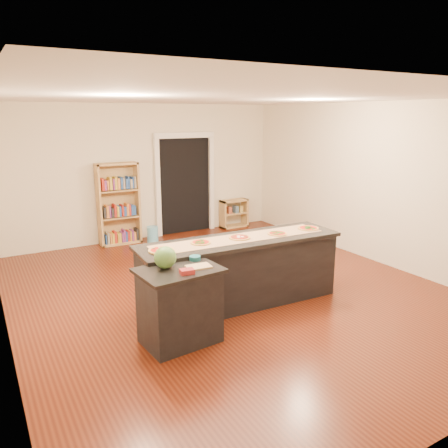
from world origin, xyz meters
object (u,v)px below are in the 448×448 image
kitchen_island (240,271)px  side_counter (180,305)px  low_shelf (234,213)px  watermelon (165,257)px  bookshelf (119,204)px  waste_bin (153,234)px

kitchen_island → side_counter: (-1.17, -0.55, -0.02)m
low_shelf → side_counter: bearing=-128.0°
watermelon → bookshelf: bearing=80.1°
watermelon → low_shelf: bearing=50.4°
low_shelf → bookshelf: bearing=-179.8°
low_shelf → waste_bin: size_ratio=1.96×
bookshelf → kitchen_island: bearing=-81.6°
side_counter → watermelon: watermelon is taller
bookshelf → waste_bin: bearing=-22.2°
waste_bin → low_shelf: bearing=6.8°
low_shelf → waste_bin: low_shelf is taller
kitchen_island → bookshelf: (-0.55, 3.73, 0.35)m
kitchen_island → waste_bin: size_ratio=8.58×
side_counter → bookshelf: bookshelf is taller
low_shelf → watermelon: 5.48m
kitchen_island → side_counter: size_ratio=3.15×
side_counter → bookshelf: size_ratio=0.55×
kitchen_island → bookshelf: bearing=101.1°
kitchen_island → watermelon: bearing=-157.8°
kitchen_island → watermelon: watermelon is taller
bookshelf → watermelon: bearing=-99.9°
kitchen_island → waste_bin: 3.50m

